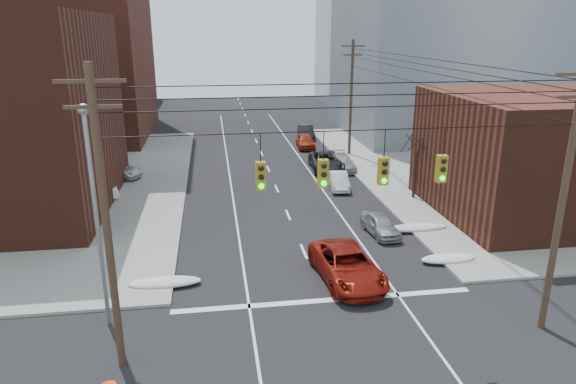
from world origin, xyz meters
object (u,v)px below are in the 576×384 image
object	(u,v)px
lot_car_b	(116,171)
parked_car_a	(380,225)
red_pickup	(347,265)
parked_car_d	(342,162)
parked_car_f	(306,132)
lot_car_d	(30,175)
parked_car_e	(305,141)
parked_car_c	(326,162)
lot_car_a	(85,192)
parked_car_b	(339,181)
lot_car_c	(31,198)

from	to	relation	value
lot_car_b	parked_car_a	bearing A→B (deg)	-105.06
red_pickup	parked_car_d	world-z (taller)	red_pickup
lot_car_b	red_pickup	bearing A→B (deg)	-120.29
parked_car_f	red_pickup	bearing A→B (deg)	-94.40
parked_car_d	lot_car_d	world-z (taller)	lot_car_d
parked_car_e	parked_car_c	bearing A→B (deg)	-85.28
parked_car_a	lot_car_b	size ratio (longest dim) A/B	0.82
parked_car_f	lot_car_a	bearing A→B (deg)	-131.40
parked_car_b	parked_car_d	bearing A→B (deg)	80.47
parked_car_c	lot_car_a	bearing A→B (deg)	-158.36
parked_car_f	parked_car_d	bearing A→B (deg)	-84.87
parked_car_d	parked_car_e	xyz separation A→B (m)	(-1.60, 9.02, 0.06)
red_pickup	parked_car_b	world-z (taller)	red_pickup
parked_car_b	lot_car_c	xyz separation A→B (m)	(-22.05, -1.87, 0.30)
lot_car_d	parked_car_a	bearing A→B (deg)	-107.85
parked_car_b	lot_car_b	xyz separation A→B (m)	(-17.60, 5.16, 0.14)
red_pickup	parked_car_b	bearing A→B (deg)	72.33
red_pickup	parked_car_d	bearing A→B (deg)	71.28
parked_car_a	lot_car_a	bearing A→B (deg)	149.67
red_pickup	parked_car_d	xyz separation A→B (m)	(4.90, 20.46, -0.12)
parked_car_d	lot_car_c	distance (m)	24.76
parked_car_a	lot_car_c	size ratio (longest dim) A/B	0.68
parked_car_c	parked_car_b	bearing A→B (deg)	-89.13
parked_car_c	parked_car_e	distance (m)	8.99
lot_car_b	lot_car_a	bearing A→B (deg)	-166.39
red_pickup	parked_car_f	size ratio (longest dim) A/B	1.31
lot_car_b	lot_car_d	size ratio (longest dim) A/B	1.05
parked_car_d	lot_car_b	size ratio (longest dim) A/B	1.05
red_pickup	parked_car_c	world-z (taller)	red_pickup
parked_car_b	parked_car_e	bearing A→B (deg)	96.79
parked_car_b	lot_car_a	distance (m)	18.75
parked_car_d	lot_car_a	bearing A→B (deg)	-162.93
parked_car_b	parked_car_c	xyz separation A→B (m)	(0.23, 5.50, 0.15)
parked_car_d	lot_car_a	size ratio (longest dim) A/B	1.05
parked_car_c	lot_car_d	xyz separation A→B (m)	(-24.30, -1.10, 0.09)
parked_car_e	parked_car_b	bearing A→B (deg)	-86.76
parked_car_a	lot_car_d	size ratio (longest dim) A/B	0.87
parked_car_e	parked_car_f	size ratio (longest dim) A/B	0.98
parked_car_c	parked_car_d	bearing A→B (deg)	1.94
parked_car_e	lot_car_a	distance (m)	24.18
lot_car_c	lot_car_d	size ratio (longest dim) A/B	1.27
parked_car_c	lot_car_c	bearing A→B (deg)	-158.43
parked_car_c	parked_car_d	distance (m)	1.37
parked_car_a	lot_car_b	distance (m)	23.10
parked_car_e	parked_car_f	bearing A→B (deg)	82.14
parked_car_c	lot_car_d	size ratio (longest dim) A/B	1.33
parked_car_c	lot_car_a	world-z (taller)	lot_car_a
red_pickup	parked_car_a	distance (m)	6.54
parked_car_e	lot_car_d	xyz separation A→B (m)	(-24.07, -10.09, 0.14)
parked_car_a	lot_car_d	world-z (taller)	lot_car_d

